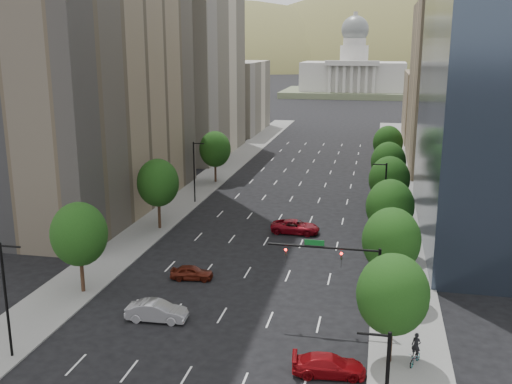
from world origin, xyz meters
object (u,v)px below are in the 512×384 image
Objects in this scene: car_red_far at (295,227)px; traffic_signal at (348,268)px; car_red_near at (329,365)px; car_silver at (157,311)px; cyclist at (415,354)px; capitol at (353,76)px; car_maroon at (192,272)px.

traffic_signal is at bearing -160.23° from car_red_far.
traffic_signal is at bearing -11.98° from car_red_near.
car_red_far is at bearing -20.41° from car_silver.
car_silver is 0.87× the size of car_red_far.
traffic_signal is 1.77× the size of car_silver.
traffic_signal is 8.50m from cyclist.
capitol is 212.78m from car_maroon.
capitol is (-10.53, 219.71, 3.40)m from traffic_signal.
car_red_near is 15.93m from car_silver.
capitol is at bearing -4.45° from car_silver.
car_maroon is at bearing 38.55° from car_red_near.
car_red_far is 31.69m from cyclist.
capitol is at bearing 2.94° from car_red_far.
cyclist is at bearing -101.46° from car_silver.
car_silver is at bearing 172.34° from car_maroon.
car_red_near is 1.23× the size of car_maroon.
traffic_signal reaches higher than car_silver.
cyclist is at bearing -44.01° from traffic_signal.
car_red_near reaches higher than car_maroon.
capitol reaches higher than car_red_far.
car_red_near is (-0.70, -7.57, -4.42)m from traffic_signal.
traffic_signal reaches higher than car_red_near.
capitol is 221.96m from car_silver.
car_maroon is at bearing 156.64° from car_red_far.
car_maroon is 0.82× the size of car_silver.
car_maroon is at bearing 155.33° from traffic_signal.
car_red_far reaches higher than car_red_near.
capitol reaches higher than cyclist.
car_red_far is at bearing -32.38° from car_maroon.
car_silver is 21.18m from cyclist.
car_red_near is 0.87× the size of car_red_far.
traffic_signal is at bearing -85.62° from car_silver.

